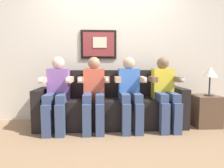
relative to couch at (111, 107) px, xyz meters
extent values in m
plane|color=#8C6B4C|center=(0.00, -0.33, -0.31)|extent=(6.15, 6.15, 0.00)
cube|color=beige|center=(0.00, 0.44, 0.99)|extent=(4.73, 0.05, 2.60)
cube|color=black|center=(-0.20, 0.40, 1.04)|extent=(0.63, 0.03, 0.50)
cube|color=maroon|center=(-0.20, 0.38, 1.04)|extent=(0.55, 0.02, 0.42)
cube|color=beige|center=(-0.18, 0.37, 1.07)|extent=(0.24, 0.02, 0.18)
cube|color=black|center=(0.00, -0.04, -0.09)|extent=(2.05, 0.58, 0.45)
cube|color=black|center=(0.00, 0.18, 0.36)|extent=(2.05, 0.14, 0.45)
cube|color=black|center=(-1.10, -0.04, 0.00)|extent=(0.14, 0.58, 0.62)
cube|color=black|center=(1.10, -0.04, 0.00)|extent=(0.14, 0.58, 0.62)
cube|color=#8C59A5|center=(-0.82, -0.05, 0.38)|extent=(0.32, 0.20, 0.48)
sphere|color=beige|center=(-0.82, -0.05, 0.70)|extent=(0.19, 0.19, 0.19)
cube|color=#38476B|center=(-0.91, -0.25, 0.20)|extent=(0.12, 0.40, 0.12)
cube|color=#38476B|center=(-0.73, -0.25, 0.20)|extent=(0.12, 0.40, 0.12)
cube|color=#38476B|center=(-0.91, -0.45, -0.09)|extent=(0.12, 0.12, 0.45)
cube|color=#38476B|center=(-0.73, -0.45, -0.09)|extent=(0.12, 0.12, 0.45)
cube|color=beige|center=(-1.01, -0.17, 0.46)|extent=(0.08, 0.28, 0.08)
cube|color=beige|center=(-0.63, -0.17, 0.46)|extent=(0.08, 0.28, 0.08)
cube|color=white|center=(-0.63, -0.33, 0.47)|extent=(0.04, 0.13, 0.04)
cube|color=white|center=(-1.01, -0.33, 0.47)|extent=(0.04, 0.10, 0.04)
cube|color=#D8593F|center=(-0.27, -0.05, 0.38)|extent=(0.32, 0.20, 0.48)
sphere|color=#9E7556|center=(-0.27, -0.05, 0.70)|extent=(0.19, 0.19, 0.19)
cube|color=#38476B|center=(-0.36, -0.25, 0.20)|extent=(0.12, 0.40, 0.12)
cube|color=#38476B|center=(-0.18, -0.25, 0.20)|extent=(0.12, 0.40, 0.12)
cube|color=#38476B|center=(-0.36, -0.45, -0.09)|extent=(0.12, 0.12, 0.45)
cube|color=#38476B|center=(-0.18, -0.45, -0.09)|extent=(0.12, 0.12, 0.45)
cube|color=#9E7556|center=(-0.46, -0.17, 0.46)|extent=(0.08, 0.28, 0.08)
cube|color=#9E7556|center=(-0.08, -0.17, 0.46)|extent=(0.08, 0.28, 0.08)
cube|color=white|center=(-0.08, -0.33, 0.47)|extent=(0.04, 0.13, 0.04)
cube|color=white|center=(-0.46, -0.33, 0.47)|extent=(0.04, 0.10, 0.04)
cube|color=#3F72CC|center=(0.27, -0.05, 0.38)|extent=(0.32, 0.20, 0.48)
sphere|color=tan|center=(0.27, -0.05, 0.70)|extent=(0.19, 0.19, 0.19)
cube|color=#38476B|center=(0.18, -0.25, 0.20)|extent=(0.12, 0.40, 0.12)
cube|color=#38476B|center=(0.36, -0.25, 0.20)|extent=(0.12, 0.40, 0.12)
cube|color=#38476B|center=(0.18, -0.45, -0.09)|extent=(0.12, 0.12, 0.45)
cube|color=#38476B|center=(0.36, -0.45, -0.09)|extent=(0.12, 0.12, 0.45)
cube|color=tan|center=(0.08, -0.17, 0.46)|extent=(0.08, 0.28, 0.08)
cube|color=tan|center=(0.46, -0.17, 0.46)|extent=(0.08, 0.28, 0.08)
cube|color=white|center=(0.46, -0.33, 0.47)|extent=(0.04, 0.13, 0.04)
cube|color=yellow|center=(0.82, -0.05, 0.38)|extent=(0.32, 0.20, 0.48)
sphere|color=brown|center=(0.82, -0.05, 0.70)|extent=(0.19, 0.19, 0.19)
cube|color=#38476B|center=(0.73, -0.25, 0.20)|extent=(0.12, 0.40, 0.12)
cube|color=#38476B|center=(0.91, -0.25, 0.20)|extent=(0.12, 0.40, 0.12)
cube|color=#38476B|center=(0.73, -0.45, -0.09)|extent=(0.12, 0.12, 0.45)
cube|color=#38476B|center=(0.91, -0.45, -0.09)|extent=(0.12, 0.12, 0.45)
cube|color=brown|center=(0.63, -0.17, 0.46)|extent=(0.08, 0.28, 0.08)
cube|color=brown|center=(1.01, -0.17, 0.46)|extent=(0.08, 0.28, 0.08)
cube|color=white|center=(1.01, -0.33, 0.47)|extent=(0.04, 0.13, 0.04)
cube|color=brown|center=(1.52, -0.11, -0.06)|extent=(0.40, 0.40, 0.50)
cylinder|color=#333338|center=(1.55, -0.15, 0.20)|extent=(0.14, 0.14, 0.02)
cylinder|color=#333338|center=(1.55, -0.15, 0.35)|extent=(0.02, 0.02, 0.28)
cone|color=silver|center=(1.55, -0.15, 0.57)|extent=(0.22, 0.22, 0.16)
camera|label=1|loc=(-0.18, -2.99, 0.67)|focal=30.06mm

